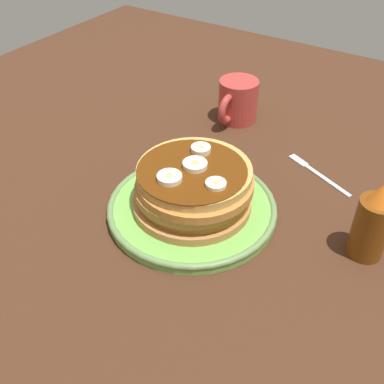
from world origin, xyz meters
TOP-DOWN VIEW (x-y plane):
  - ground_plane at (0.00, 0.00)cm, footprint 140.00×140.00cm
  - plate at (0.00, 0.00)cm, footprint 24.19×24.19cm
  - pancake_stack at (-0.25, 0.02)cm, footprint 16.98×16.88cm
  - banana_slice_0 at (-0.73, 0.05)cm, footprint 3.37×3.37cm
  - banana_slice_1 at (-4.26, -1.29)cm, footprint 2.80×2.80cm
  - banana_slice_2 at (3.52, -1.20)cm, footprint 3.32×3.32cm
  - banana_slice_3 at (1.28, 4.47)cm, footprint 2.73×2.73cm
  - coffee_mug at (-26.79, -7.54)cm, footprint 10.22×7.21cm
  - fork at (-18.82, 11.35)cm, footprint 6.23×12.26cm
  - syrup_bottle at (-5.60, 23.09)cm, footprint 4.62×4.62cm

SIDE VIEW (x-z plane):
  - ground_plane at x=0.00cm, z-range -3.00..0.00cm
  - fork at x=-18.82cm, z-range 0.00..0.50cm
  - plate at x=0.00cm, z-range 0.06..1.72cm
  - coffee_mug at x=-26.79cm, z-range 0.12..7.88cm
  - pancake_stack at x=-0.25cm, z-range 1.31..7.55cm
  - syrup_bottle at x=-5.60cm, z-range -0.61..10.70cm
  - banana_slice_3 at x=1.28cm, z-range 7.42..8.19cm
  - banana_slice_0 at x=-0.73cm, z-range 7.42..8.37cm
  - banana_slice_2 at x=3.52cm, z-range 7.42..8.39cm
  - banana_slice_1 at x=-4.26cm, z-range 7.42..8.49cm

